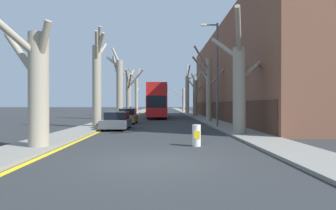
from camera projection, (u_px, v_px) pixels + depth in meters
The scene contains 20 objects.
ground_plane at pixel (155, 161), 8.73m from camera, with size 300.00×300.00×0.00m, color #2B2D30.
sidewalk_left at pixel (137, 112), 58.61m from camera, with size 2.34×120.00×0.12m, color gray.
sidewalk_right at pixel (186, 112), 58.83m from camera, with size 2.34×120.00×0.12m, color gray.
building_facade_right at pixel (256, 75), 31.87m from camera, with size 10.08×35.38×10.83m.
kerb_line_stripe at pixel (143, 112), 58.64m from camera, with size 0.24×120.00×0.01m, color yellow.
street_tree_left_0 at pixel (36, 83), 11.18m from camera, with size 3.22×3.43×5.64m.
street_tree_left_1 at pixel (97, 80), 21.46m from camera, with size 1.28×3.54×8.04m.
street_tree_left_2 at pixel (119, 86), 32.26m from camera, with size 2.41×2.20×9.11m.
street_tree_left_3 at pixel (129, 92), 41.46m from camera, with size 2.95×4.29×7.62m.
street_tree_left_4 at pixel (136, 93), 52.13m from camera, with size 3.36×3.15×9.37m.
street_tree_right_0 at pixel (239, 84), 16.33m from camera, with size 3.70×5.28×7.06m.
street_tree_right_1 at pixel (209, 86), 27.58m from camera, with size 4.36×3.20×7.77m.
street_tree_right_2 at pixel (195, 95), 40.12m from camera, with size 2.57×3.95×7.41m.
street_tree_right_3 at pixel (188, 92), 51.69m from camera, with size 3.23×3.96×10.15m.
street_tree_right_4 at pixel (183, 99), 63.30m from camera, with size 3.97×4.21×6.17m.
double_decker_bus at pixel (158, 99), 36.56m from camera, with size 2.59×11.45×4.52m.
parked_car_0 at pixel (117, 121), 19.91m from camera, with size 1.84×3.93×1.31m.
parked_car_1 at pixel (128, 116), 26.11m from camera, with size 1.71×4.14×1.47m.
lamp_post at pixel (216, 70), 21.08m from camera, with size 1.40×0.20×8.44m.
traffic_bollard at pixel (196, 135), 11.86m from camera, with size 0.38×0.39×0.98m.
Camera 1 is at (0.26, -8.73, 1.92)m, focal length 28.00 mm.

